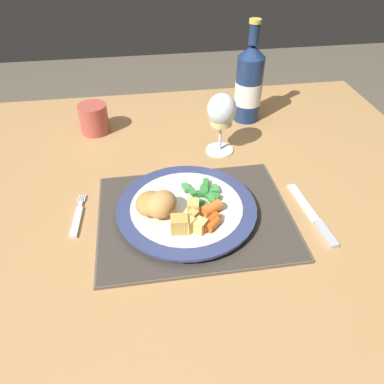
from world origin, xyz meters
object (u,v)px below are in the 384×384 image
Objects in this scene: dinner_plate at (187,209)px; dining_table at (168,220)px; table_knife at (315,219)px; drinking_cup at (94,118)px; wine_glass at (221,113)px; fork at (77,218)px; bottle at (249,84)px.

dining_table is at bearing 112.23° from dinner_plate.
drinking_cup is at bearing 136.71° from table_knife.
wine_glass is at bearing 116.04° from table_knife.
drinking_cup is at bearing 119.50° from dining_table.
dinner_plate is 0.22m from fork.
fork is 0.82× the size of wine_glass.
fork is 0.47m from table_knife.
fork reaches higher than dining_table.
drinking_cup is at bearing -178.56° from bottle.
table_knife is at bearing -8.95° from fork.
dinner_plate reaches higher than dining_table.
dinner_plate is at bearing -120.59° from bottle.
fork is at bearing 171.05° from table_knife.
fork is 0.40m from wine_glass.
dinner_plate is at bearing -117.06° from wine_glass.
dining_table is at bearing -136.20° from wine_glass.
drinking_cup is at bearing 117.95° from dinner_plate.
dinner_plate is 0.25m from table_knife.
bottle reaches higher than dinner_plate.
bottle is at bearing 1.44° from drinking_cup.
table_knife is 0.32m from wine_glass.
dinner_plate is 2.21× the size of fork.
dining_table is at bearing 18.36° from fork.
wine_glass is at bearing 43.80° from dining_table.
dining_table is 4.94× the size of bottle.
drinking_cup reaches higher than table_knife.
dining_table is 0.28m from wine_glass.
drinking_cup is (-0.31, 0.14, -0.06)m from wine_glass.
drinking_cup reaches higher than dining_table.
bottle is 3.45× the size of drinking_cup.
drinking_cup is (0.02, 0.34, 0.04)m from fork.
fork is 0.47× the size of bottle.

